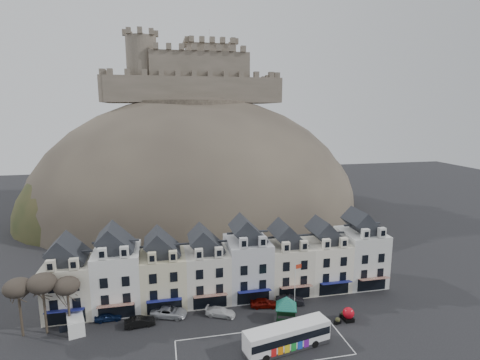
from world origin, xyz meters
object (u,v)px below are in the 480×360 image
red_buoy (348,314)px  car_black (140,322)px  bus (287,336)px  car_maroon (264,303)px  flagpole (295,283)px  car_white (220,312)px  white_van (75,322)px  car_silver (169,312)px  bus_shelter (286,302)px  car_charcoal (290,300)px  car_navy (108,316)px

red_buoy → car_black: bearing=170.6°
bus → car_maroon: size_ratio=2.79×
flagpole → car_white: 11.96m
bus → car_maroon: bus is taller
flagpole → car_maroon: 5.92m
white_van → car_silver: bearing=-12.8°
car_silver → bus_shelter: bearing=-88.4°
car_charcoal → bus: bearing=171.5°
bus → white_van: bus is taller
white_van → car_black: bearing=-22.6°
bus → flagpole: (4.33, 8.78, 2.49)m
white_van → car_maroon: bearing=-14.9°
bus → red_buoy: 11.62m
white_van → car_maroon: (27.15, 0.28, -0.38)m
bus_shelter → car_navy: bus_shelter is taller
bus_shelter → car_navy: (-25.11, 5.44, -2.29)m
car_charcoal → car_maroon: bearing=101.9°
white_van → car_navy: bearing=3.3°
car_navy → car_silver: car_silver is taller
red_buoy → car_black: red_buoy is taller
car_silver → car_charcoal: car_silver is taller
bus → car_silver: 18.10m
red_buoy → car_silver: (-25.28, 6.54, -0.30)m
flagpole → car_charcoal: bearing=97.1°
car_silver → car_maroon: size_ratio=1.24×
car_maroon → bus_shelter: bearing=-144.0°
flagpole → car_charcoal: flagpole is taller
bus_shelter → car_charcoal: size_ratio=1.28×
bus → car_silver: (-14.49, 10.80, -1.05)m
bus → car_white: 11.79m
white_van → car_silver: size_ratio=0.99×
bus → car_maroon: 10.52m
car_navy → flagpole: bearing=-97.9°
bus → car_silver: bearing=132.0°
white_van → flagpole: bearing=-18.1°
car_black → car_white: size_ratio=0.94×
red_buoy → car_silver: red_buoy is taller
red_buoy → car_maroon: size_ratio=0.48×
car_white → car_maroon: 7.05m
bus_shelter → car_charcoal: (2.12, 4.21, -2.21)m
red_buoy → flagpole: (-6.46, 4.52, 3.24)m
red_buoy → flagpole: size_ratio=0.27×
red_buoy → car_white: bearing=164.0°
car_black → car_maroon: car_maroon is taller
bus → bus_shelter: size_ratio=2.09×
car_black → red_buoy: bearing=-104.9°
car_maroon → red_buoy: bearing=-109.7°
red_buoy → car_navy: red_buoy is taller
bus_shelter → flagpole: (2.32, 2.62, 1.34)m
bus_shelter → car_white: (-9.06, 3.22, -2.28)m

